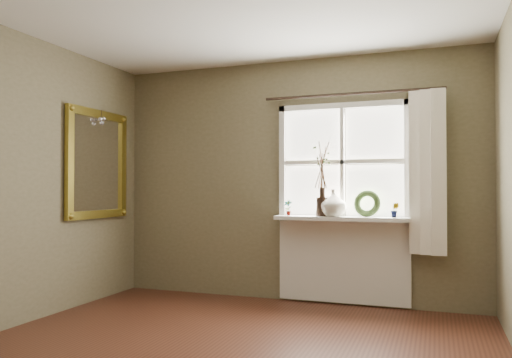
{
  "coord_description": "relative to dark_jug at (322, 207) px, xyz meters",
  "views": [
    {
      "loc": [
        1.47,
        -2.96,
        1.2
      ],
      "look_at": [
        -0.17,
        1.55,
        1.3
      ],
      "focal_mm": 35.0,
      "sensor_mm": 36.0,
      "label": 1
    }
  ],
  "objects": [
    {
      "name": "wall_back",
      "position": [
        -0.36,
        0.18,
        0.28
      ],
      "size": [
        4.0,
        0.1,
        2.6
      ],
      "primitive_type": "cube",
      "color": "brown",
      "rests_on": "ground"
    },
    {
      "name": "window_frame",
      "position": [
        0.19,
        0.11,
        0.46
      ],
      "size": [
        1.36,
        0.06,
        1.24
      ],
      "color": "white",
      "rests_on": "wall_back"
    },
    {
      "name": "window_sill",
      "position": [
        0.19,
        0.0,
        -0.12
      ],
      "size": [
        1.36,
        0.26,
        0.04
      ],
      "primitive_type": "cube",
      "color": "white",
      "rests_on": "wall_back"
    },
    {
      "name": "window_apron",
      "position": [
        0.19,
        0.11,
        -0.56
      ],
      "size": [
        1.36,
        0.04,
        0.88
      ],
      "primitive_type": "cube",
      "color": "white",
      "rests_on": "ground"
    },
    {
      "name": "dark_jug",
      "position": [
        0.0,
        0.0,
        0.0
      ],
      "size": [
        0.14,
        0.14,
        0.2
      ],
      "primitive_type": "cylinder",
      "rotation": [
        0.0,
        0.0,
        -0.06
      ],
      "color": "black",
      "rests_on": "window_sill"
    },
    {
      "name": "cream_vase",
      "position": [
        0.12,
        0.0,
        0.04
      ],
      "size": [
        0.28,
        0.28,
        0.28
      ],
      "primitive_type": "imported",
      "rotation": [
        0.0,
        0.0,
        -0.08
      ],
      "color": "beige",
      "rests_on": "window_sill"
    },
    {
      "name": "wreath",
      "position": [
        0.45,
        0.04,
        0.01
      ],
      "size": [
        0.29,
        0.17,
        0.28
      ],
      "primitive_type": "torus",
      "rotation": [
        1.36,
        0.0,
        -0.16
      ],
      "color": "#2A3D1B",
      "rests_on": "window_sill"
    },
    {
      "name": "potted_plant_left",
      "position": [
        -0.37,
        0.0,
        -0.02
      ],
      "size": [
        0.09,
        0.06,
        0.17
      ],
      "primitive_type": "imported",
      "rotation": [
        0.0,
        0.0,
        -0.06
      ],
      "color": "#2A3D1B",
      "rests_on": "window_sill"
    },
    {
      "name": "potted_plant_right",
      "position": [
        0.73,
        0.0,
        -0.02
      ],
      "size": [
        0.09,
        0.07,
        0.15
      ],
      "primitive_type": "imported",
      "rotation": [
        0.0,
        0.0,
        -0.08
      ],
      "color": "#2A3D1B",
      "rests_on": "window_sill"
    },
    {
      "name": "curtain",
      "position": [
        1.03,
        0.01,
        0.35
      ],
      "size": [
        0.36,
        0.12,
        1.59
      ],
      "primitive_type": "cube",
      "color": "white",
      "rests_on": "wall_back"
    },
    {
      "name": "curtain_rod",
      "position": [
        0.29,
        0.05,
        1.16
      ],
      "size": [
        1.84,
        0.03,
        0.03
      ],
      "primitive_type": "cylinder",
      "rotation": [
        0.0,
        1.57,
        0.0
      ],
      "color": "black",
      "rests_on": "wall_back"
    },
    {
      "name": "gilt_mirror",
      "position": [
        -2.32,
        -0.62,
        0.45
      ],
      "size": [
        0.1,
        0.98,
        1.16
      ],
      "color": "white",
      "rests_on": "wall_left"
    }
  ]
}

